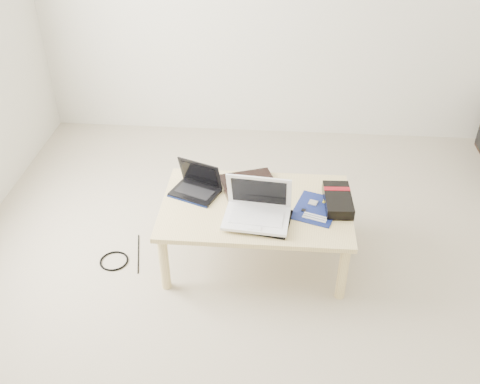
# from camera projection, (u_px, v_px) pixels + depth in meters

# --- Properties ---
(ground) EXTENTS (4.00, 4.00, 0.00)m
(ground) POSITION_uv_depth(u_px,v_px,m) (282.00, 303.00, 3.02)
(ground) COLOR #B2AA90
(ground) RESTS_ON ground
(room_shell) EXTENTS (4.20, 4.20, 2.70)m
(room_shell) POSITION_uv_depth(u_px,v_px,m) (302.00, 0.00, 2.05)
(room_shell) COLOR silver
(room_shell) RESTS_ON ground
(coffee_table) EXTENTS (1.10, 0.70, 0.40)m
(coffee_table) POSITION_uv_depth(u_px,v_px,m) (256.00, 212.00, 3.13)
(coffee_table) COLOR #E6CE8A
(coffee_table) RESTS_ON ground
(book) EXTENTS (0.39, 0.36, 0.03)m
(book) POSITION_uv_depth(u_px,v_px,m) (249.00, 185.00, 3.24)
(book) COLOR black
(book) RESTS_ON coffee_table
(netbook) EXTENTS (0.32, 0.28, 0.20)m
(netbook) POSITION_uv_depth(u_px,v_px,m) (196.00, 186.00, 3.19)
(netbook) COLOR black
(netbook) RESTS_ON coffee_table
(tablet) EXTENTS (0.24, 0.18, 0.01)m
(tablet) POSITION_uv_depth(u_px,v_px,m) (256.00, 198.00, 3.15)
(tablet) COLOR black
(tablet) RESTS_ON coffee_table
(remote) EXTENTS (0.10, 0.25, 0.02)m
(remote) POSITION_uv_depth(u_px,v_px,m) (272.00, 193.00, 3.18)
(remote) COLOR #AAAAAF
(remote) RESTS_ON coffee_table
(neoprene_sleeve) EXTENTS (0.38, 0.30, 0.02)m
(neoprene_sleeve) POSITION_uv_depth(u_px,v_px,m) (259.00, 220.00, 2.97)
(neoprene_sleeve) COLOR black
(neoprene_sleeve) RESTS_ON coffee_table
(white_laptop) EXTENTS (0.38, 0.29, 0.25)m
(white_laptop) POSITION_uv_depth(u_px,v_px,m) (257.00, 209.00, 2.95)
(white_laptop) COLOR white
(white_laptop) RESTS_ON neoprene_sleeve
(motherboard) EXTENTS (0.31, 0.35, 0.01)m
(motherboard) POSITION_uv_depth(u_px,v_px,m) (316.00, 209.00, 3.07)
(motherboard) COLOR #0C1B4E
(motherboard) RESTS_ON coffee_table
(gpu_box) EXTENTS (0.17, 0.31, 0.07)m
(gpu_box) POSITION_uv_depth(u_px,v_px,m) (338.00, 200.00, 3.09)
(gpu_box) COLOR black
(gpu_box) RESTS_ON coffee_table
(cable_coil) EXTENTS (0.14, 0.14, 0.01)m
(cable_coil) POSITION_uv_depth(u_px,v_px,m) (245.00, 203.00, 3.11)
(cable_coil) COLOR black
(cable_coil) RESTS_ON coffee_table
(floor_cable_coil) EXTENTS (0.21, 0.21, 0.01)m
(floor_cable_coil) POSITION_uv_depth(u_px,v_px,m) (114.00, 261.00, 3.29)
(floor_cable_coil) COLOR black
(floor_cable_coil) RESTS_ON ground
(floor_cable_trail) EXTENTS (0.09, 0.35, 0.01)m
(floor_cable_trail) POSITION_uv_depth(u_px,v_px,m) (138.00, 253.00, 3.35)
(floor_cable_trail) COLOR black
(floor_cable_trail) RESTS_ON ground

